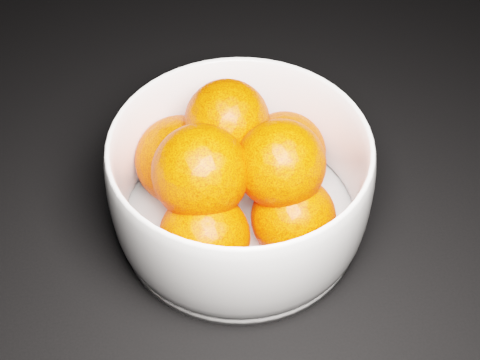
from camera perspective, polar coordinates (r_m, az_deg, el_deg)
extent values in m
cube|color=black|center=(0.79, -11.68, 9.33)|extent=(3.00, 3.00, 0.00)
cylinder|color=white|center=(0.61, 0.00, -3.42)|extent=(0.21, 0.21, 0.01)
sphere|color=#FF3701|center=(0.61, 3.79, 2.32)|extent=(0.08, 0.08, 0.08)
sphere|color=#FF3701|center=(0.60, -5.09, 1.68)|extent=(0.08, 0.08, 0.08)
sphere|color=#FF3701|center=(0.54, -3.05, -4.87)|extent=(0.07, 0.07, 0.07)
sphere|color=#FF3701|center=(0.56, 4.56, -3.21)|extent=(0.07, 0.07, 0.07)
sphere|color=#FF3701|center=(0.57, -1.11, 5.00)|extent=(0.07, 0.07, 0.07)
sphere|color=#FF3701|center=(0.53, -3.39, 0.65)|extent=(0.08, 0.08, 0.08)
sphere|color=#FF3701|center=(0.54, 3.49, 1.36)|extent=(0.07, 0.07, 0.07)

